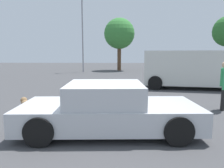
% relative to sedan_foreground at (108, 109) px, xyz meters
% --- Properties ---
extents(ground_plane, '(80.00, 80.00, 0.00)m').
position_rel_sedan_foreground_xyz_m(ground_plane, '(-0.32, 0.06, -0.56)').
color(ground_plane, '#424244').
extents(sedan_foreground, '(4.38, 2.08, 1.21)m').
position_rel_sedan_foreground_xyz_m(sedan_foreground, '(0.00, 0.00, 0.00)').
color(sedan_foreground, '#B7BABF').
rests_on(sedan_foreground, ground_plane).
extents(dog, '(0.51, 0.61, 0.45)m').
position_rel_sedan_foreground_xyz_m(dog, '(-2.87, 1.68, -0.28)').
color(dog, olive).
rests_on(dog, ground_plane).
extents(van_white, '(5.49, 2.85, 2.09)m').
position_rel_sedan_foreground_xyz_m(van_white, '(4.34, 6.72, 0.57)').
color(van_white, silver).
rests_on(van_white, ground_plane).
extents(pedestrian, '(0.40, 0.51, 1.67)m').
position_rel_sedan_foreground_xyz_m(pedestrian, '(3.83, 2.10, 0.43)').
color(pedestrian, black).
rests_on(pedestrian, ground_plane).
extents(light_post_near, '(0.44, 0.44, 7.84)m').
position_rel_sedan_foreground_xyz_m(light_post_near, '(-3.59, 16.93, 4.61)').
color(light_post_near, gray).
rests_on(light_post_near, ground_plane).
extents(tree_back_center, '(3.50, 3.50, 5.99)m').
position_rel_sedan_foreground_xyz_m(tree_back_center, '(0.24, 19.26, 3.65)').
color(tree_back_center, brown).
rests_on(tree_back_center, ground_plane).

